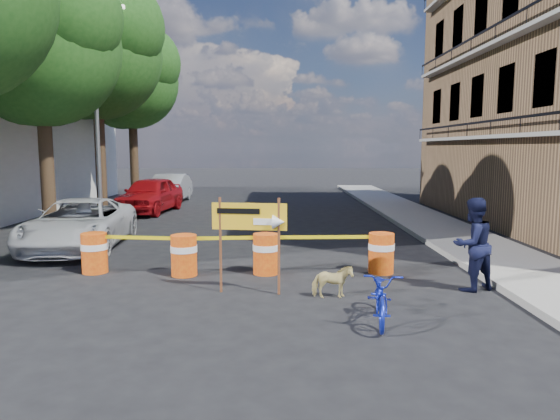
{
  "coord_description": "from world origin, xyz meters",
  "views": [
    {
      "loc": [
        0.68,
        -9.31,
        2.78
      ],
      "look_at": [
        0.76,
        2.57,
        1.3
      ],
      "focal_mm": 32.0,
      "sensor_mm": 36.0,
      "label": 1
    }
  ],
  "objects_px": {
    "barrel_mid_right": "(266,253)",
    "bicycle": "(382,271)",
    "sedan_red": "(150,195)",
    "pedestrian": "(473,244)",
    "detour_sign": "(259,224)",
    "sedan_silver": "(170,188)",
    "barrel_mid_left": "(184,254)",
    "suv_white": "(80,224)",
    "dog": "(332,282)",
    "barrel_far_left": "(94,252)",
    "barrel_far_right": "(381,252)"
  },
  "relations": [
    {
      "from": "barrel_far_left",
      "to": "pedestrian",
      "type": "xyz_separation_m",
      "value": [
        7.9,
        -1.44,
        0.45
      ]
    },
    {
      "from": "barrel_far_left",
      "to": "detour_sign",
      "type": "xyz_separation_m",
      "value": [
        3.74,
        -1.66,
        0.88
      ]
    },
    {
      "from": "barrel_mid_right",
      "to": "dog",
      "type": "distance_m",
      "value": 2.23
    },
    {
      "from": "barrel_mid_left",
      "to": "barrel_mid_right",
      "type": "bearing_deg",
      "value": 4.42
    },
    {
      "from": "pedestrian",
      "to": "dog",
      "type": "distance_m",
      "value": 2.9
    },
    {
      "from": "barrel_far_left",
      "to": "sedan_silver",
      "type": "relative_size",
      "value": 0.2
    },
    {
      "from": "barrel_far_left",
      "to": "dog",
      "type": "bearing_deg",
      "value": -20.89
    },
    {
      "from": "barrel_mid_right",
      "to": "pedestrian",
      "type": "height_order",
      "value": "pedestrian"
    },
    {
      "from": "barrel_far_left",
      "to": "barrel_far_right",
      "type": "xyz_separation_m",
      "value": [
        6.41,
        -0.07,
        0.0
      ]
    },
    {
      "from": "suv_white",
      "to": "sedan_red",
      "type": "height_order",
      "value": "sedan_red"
    },
    {
      "from": "barrel_mid_left",
      "to": "detour_sign",
      "type": "height_order",
      "value": "detour_sign"
    },
    {
      "from": "barrel_mid_right",
      "to": "pedestrian",
      "type": "relative_size",
      "value": 0.49
    },
    {
      "from": "pedestrian",
      "to": "bicycle",
      "type": "bearing_deg",
      "value": 16.31
    },
    {
      "from": "barrel_far_left",
      "to": "sedan_red",
      "type": "bearing_deg",
      "value": 97.56
    },
    {
      "from": "pedestrian",
      "to": "sedan_silver",
      "type": "height_order",
      "value": "pedestrian"
    },
    {
      "from": "barrel_mid_right",
      "to": "bicycle",
      "type": "xyz_separation_m",
      "value": [
        1.92,
        -3.09,
        0.36
      ]
    },
    {
      "from": "barrel_mid_right",
      "to": "detour_sign",
      "type": "relative_size",
      "value": 0.49
    },
    {
      "from": "barrel_mid_left",
      "to": "sedan_red",
      "type": "bearing_deg",
      "value": 107.71
    },
    {
      "from": "bicycle",
      "to": "sedan_silver",
      "type": "xyz_separation_m",
      "value": [
        -7.15,
        17.76,
        -0.11
      ]
    },
    {
      "from": "suv_white",
      "to": "pedestrian",
      "type": "bearing_deg",
      "value": -28.36
    },
    {
      "from": "dog",
      "to": "sedan_red",
      "type": "bearing_deg",
      "value": 24.54
    },
    {
      "from": "detour_sign",
      "to": "pedestrian",
      "type": "xyz_separation_m",
      "value": [
        4.16,
        0.22,
        -0.44
      ]
    },
    {
      "from": "sedan_red",
      "to": "bicycle",
      "type": "bearing_deg",
      "value": -55.3
    },
    {
      "from": "barrel_mid_right",
      "to": "barrel_far_right",
      "type": "relative_size",
      "value": 1.0
    },
    {
      "from": "dog",
      "to": "suv_white",
      "type": "height_order",
      "value": "suv_white"
    },
    {
      "from": "barrel_mid_right",
      "to": "sedan_red",
      "type": "height_order",
      "value": "sedan_red"
    },
    {
      "from": "barrel_far_left",
      "to": "barrel_mid_right",
      "type": "height_order",
      "value": "same"
    },
    {
      "from": "bicycle",
      "to": "sedan_silver",
      "type": "relative_size",
      "value": 0.38
    },
    {
      "from": "sedan_silver",
      "to": "barrel_far_right",
      "type": "bearing_deg",
      "value": -60.58
    },
    {
      "from": "barrel_mid_left",
      "to": "detour_sign",
      "type": "relative_size",
      "value": 0.49
    },
    {
      "from": "suv_white",
      "to": "sedan_silver",
      "type": "distance_m",
      "value": 11.78
    },
    {
      "from": "barrel_far_left",
      "to": "detour_sign",
      "type": "distance_m",
      "value": 4.19
    },
    {
      "from": "barrel_far_left",
      "to": "barrel_mid_left",
      "type": "xyz_separation_m",
      "value": [
        2.05,
        -0.27,
        0.0
      ]
    },
    {
      "from": "sedan_silver",
      "to": "barrel_mid_right",
      "type": "bearing_deg",
      "value": -69.06
    },
    {
      "from": "dog",
      "to": "sedan_red",
      "type": "distance_m",
      "value": 14.1
    },
    {
      "from": "barrel_far_right",
      "to": "detour_sign",
      "type": "bearing_deg",
      "value": -149.26
    },
    {
      "from": "pedestrian",
      "to": "sedan_silver",
      "type": "distance_m",
      "value": 18.49
    },
    {
      "from": "barrel_far_right",
      "to": "dog",
      "type": "relative_size",
      "value": 1.21
    },
    {
      "from": "barrel_mid_left",
      "to": "suv_white",
      "type": "xyz_separation_m",
      "value": [
        -3.45,
        3.02,
        0.21
      ]
    },
    {
      "from": "sedan_red",
      "to": "sedan_silver",
      "type": "xyz_separation_m",
      "value": [
        0.0,
        4.0,
        -0.05
      ]
    },
    {
      "from": "detour_sign",
      "to": "pedestrian",
      "type": "height_order",
      "value": "detour_sign"
    },
    {
      "from": "barrel_far_left",
      "to": "bicycle",
      "type": "relative_size",
      "value": 0.54
    },
    {
      "from": "barrel_mid_left",
      "to": "barrel_far_right",
      "type": "distance_m",
      "value": 4.37
    },
    {
      "from": "barrel_far_right",
      "to": "suv_white",
      "type": "relative_size",
      "value": 0.18
    },
    {
      "from": "barrel_mid_right",
      "to": "bicycle",
      "type": "distance_m",
      "value": 3.66
    },
    {
      "from": "barrel_far_right",
      "to": "sedan_silver",
      "type": "distance_m",
      "value": 16.57
    },
    {
      "from": "barrel_far_right",
      "to": "dog",
      "type": "distance_m",
      "value": 2.29
    },
    {
      "from": "pedestrian",
      "to": "barrel_mid_left",
      "type": "bearing_deg",
      "value": -34.71
    },
    {
      "from": "suv_white",
      "to": "sedan_red",
      "type": "xyz_separation_m",
      "value": [
        0.0,
        7.79,
        0.09
      ]
    },
    {
      "from": "barrel_far_right",
      "to": "sedan_red",
      "type": "bearing_deg",
      "value": 126.35
    }
  ]
}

